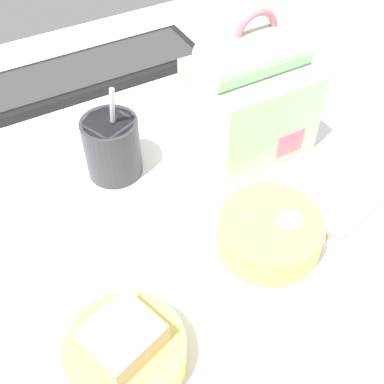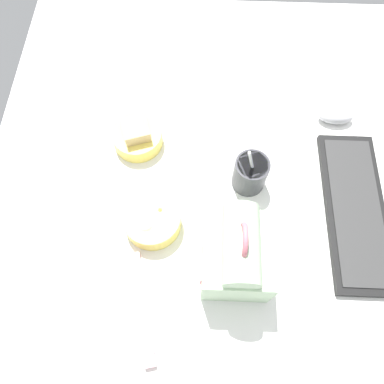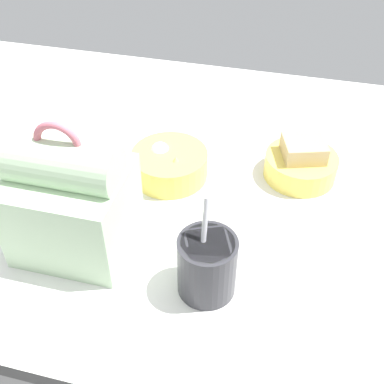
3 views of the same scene
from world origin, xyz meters
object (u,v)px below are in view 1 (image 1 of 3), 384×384
(bento_bowl_snacks, at_px, (269,232))
(chopstick_case, at_px, (382,192))
(lunch_bag, at_px, (249,96))
(soup_cup, at_px, (112,146))
(bento_bowl_sandwich, at_px, (126,351))
(keyboard, at_px, (95,71))

(bento_bowl_snacks, height_order, chopstick_case, bento_bowl_snacks)
(lunch_bag, xyz_separation_m, soup_cup, (-0.21, 0.04, -0.04))
(bento_bowl_snacks, relative_size, chopstick_case, 0.56)
(chopstick_case, bearing_deg, lunch_bag, 117.40)
(lunch_bag, distance_m, soup_cup, 0.21)
(bento_bowl_sandwich, bearing_deg, soup_cup, 69.40)
(bento_bowl_sandwich, relative_size, chopstick_case, 0.53)
(soup_cup, distance_m, bento_bowl_snacks, 0.25)
(keyboard, xyz_separation_m, bento_bowl_snacks, (0.05, -0.47, 0.02))
(bento_bowl_sandwich, xyz_separation_m, bento_bowl_snacks, (0.22, 0.06, -0.00))
(keyboard, bearing_deg, soup_cup, -104.98)
(bento_bowl_sandwich, bearing_deg, lunch_bag, 37.99)
(lunch_bag, height_order, bento_bowl_sandwich, lunch_bag)
(lunch_bag, xyz_separation_m, chopstick_case, (0.10, -0.20, -0.08))
(keyboard, relative_size, chopstick_case, 1.69)
(soup_cup, bearing_deg, chopstick_case, -36.98)
(bento_bowl_snacks, bearing_deg, soup_cup, 117.60)
(soup_cup, bearing_deg, lunch_bag, -10.01)
(keyboard, xyz_separation_m, lunch_bag, (0.14, -0.29, 0.07))
(bento_bowl_sandwich, distance_m, chopstick_case, 0.42)
(chopstick_case, bearing_deg, keyboard, 116.50)
(bento_bowl_sandwich, bearing_deg, bento_bowl_snacks, 14.29)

